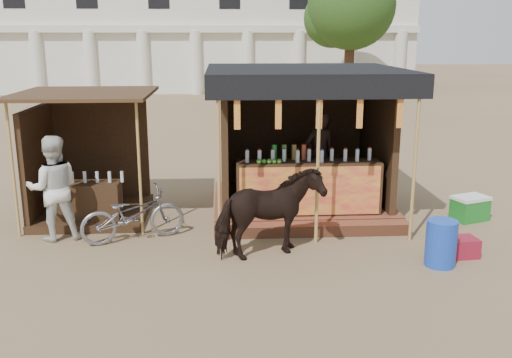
{
  "coord_description": "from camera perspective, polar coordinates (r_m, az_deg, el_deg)",
  "views": [
    {
      "loc": [
        -0.54,
        -7.36,
        3.38
      ],
      "look_at": [
        0.0,
        1.6,
        1.1
      ],
      "focal_mm": 40.0,
      "sensor_mm": 36.0,
      "label": 1
    }
  ],
  "objects": [
    {
      "name": "motorbike",
      "position": [
        9.77,
        -12.21,
        -3.49
      ],
      "size": [
        1.84,
        1.18,
        0.91
      ],
      "primitive_type": "imported",
      "rotation": [
        0.0,
        0.0,
        1.93
      ],
      "color": "gray",
      "rests_on": "ground"
    },
    {
      "name": "bystander",
      "position": [
        10.09,
        -19.59,
        -0.88
      ],
      "size": [
        1.0,
        0.87,
        1.78
      ],
      "primitive_type": "imported",
      "rotation": [
        0.0,
        0.0,
        3.39
      ],
      "color": "silver",
      "rests_on": "ground"
    },
    {
      "name": "main_stall",
      "position": [
        11.08,
        4.73,
        1.94
      ],
      "size": [
        3.6,
        3.61,
        2.78
      ],
      "color": "brown",
      "rests_on": "ground"
    },
    {
      "name": "ground",
      "position": [
        8.12,
        0.69,
        -10.36
      ],
      "size": [
        120.0,
        120.0,
        0.0
      ],
      "primitive_type": "plane",
      "color": "#846B4C",
      "rests_on": "ground"
    },
    {
      "name": "cooler",
      "position": [
        11.39,
        20.6,
        -2.74
      ],
      "size": [
        0.75,
        0.64,
        0.46
      ],
      "color": "#1A7622",
      "rests_on": "ground"
    },
    {
      "name": "background_building",
      "position": [
        37.34,
        -5.89,
        15.08
      ],
      "size": [
        26.0,
        7.45,
        8.18
      ],
      "color": "silver",
      "rests_on": "ground"
    },
    {
      "name": "secondary_stall",
      "position": [
        11.21,
        -16.92,
        0.58
      ],
      "size": [
        2.4,
        2.4,
        2.38
      ],
      "color": "#392215",
      "rests_on": "ground"
    },
    {
      "name": "cow",
      "position": [
        8.78,
        1.3,
        -3.51
      ],
      "size": [
        1.83,
        1.33,
        1.41
      ],
      "primitive_type": "imported",
      "rotation": [
        0.0,
        0.0,
        1.95
      ],
      "color": "black",
      "rests_on": "ground"
    },
    {
      "name": "blue_barrel",
      "position": [
        9.0,
        18.01,
        -6.12
      ],
      "size": [
        0.6,
        0.6,
        0.71
      ],
      "primitive_type": "cylinder",
      "rotation": [
        0.0,
        0.0,
        -0.41
      ],
      "color": "#183EB4",
      "rests_on": "ground"
    },
    {
      "name": "tree",
      "position": [
        30.2,
        9.07,
        16.44
      ],
      "size": [
        4.5,
        4.4,
        7.0
      ],
      "color": "#382314",
      "rests_on": "ground"
    },
    {
      "name": "red_crate",
      "position": [
        9.55,
        19.97,
        -6.4
      ],
      "size": [
        0.45,
        0.41,
        0.3
      ],
      "primitive_type": "cube",
      "rotation": [
        0.0,
        0.0,
        0.1
      ],
      "color": "maroon",
      "rests_on": "ground"
    }
  ]
}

